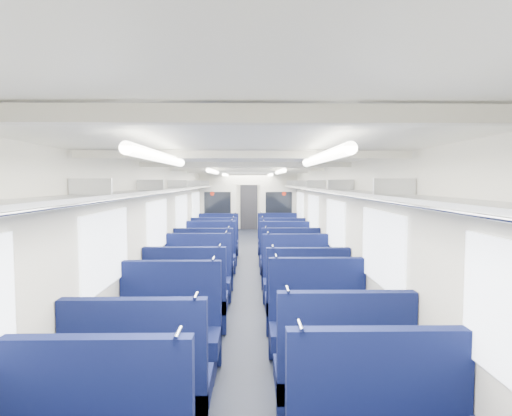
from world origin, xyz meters
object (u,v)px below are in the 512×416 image
(seat_11, at_px, (297,285))
(seat_15, at_px, (286,260))
(seat_7, at_px, (318,333))
(seat_13, at_px, (290,269))
(end_door, at_px, (249,206))
(seat_12, at_px, (205,270))
(seat_18, at_px, (218,244))
(seat_5, at_px, (341,382))
(bulkhead, at_px, (248,212))
(seat_14, at_px, (210,259))
(seat_16, at_px, (215,250))
(seat_4, at_px, (140,395))
(seat_6, at_px, (169,339))
(seat_8, at_px, (187,304))
(seat_19, at_px, (278,243))
(seat_10, at_px, (198,284))
(seat_17, at_px, (281,251))
(seat_9, at_px, (306,305))

(seat_11, relative_size, seat_15, 1.00)
(seat_7, xyz_separation_m, seat_13, (0.00, 3.42, 0.00))
(end_door, distance_m, seat_12, 10.33)
(seat_18, bearing_deg, seat_13, -63.49)
(seat_5, bearing_deg, seat_7, 90.00)
(bulkhead, bearing_deg, seat_15, -74.11)
(seat_11, xyz_separation_m, seat_15, (0.00, 2.21, 0.00))
(seat_14, bearing_deg, seat_12, -90.00)
(seat_7, distance_m, seat_16, 5.92)
(seat_4, distance_m, seat_5, 1.67)
(seat_7, bearing_deg, seat_18, 103.81)
(seat_6, relative_size, seat_8, 1.00)
(seat_7, bearing_deg, seat_12, 116.04)
(seat_8, bearing_deg, seat_18, 90.00)
(bulkhead, distance_m, seat_19, 1.27)
(seat_10, height_order, seat_17, same)
(seat_13, xyz_separation_m, seat_16, (-1.66, 2.26, 0.00))
(seat_10, distance_m, seat_18, 4.45)
(seat_4, height_order, seat_13, same)
(end_door, height_order, seat_6, end_door)
(seat_19, bearing_deg, seat_18, -175.78)
(seat_8, bearing_deg, seat_10, 90.00)
(end_door, xyz_separation_m, seat_8, (-0.83, -12.55, -0.62))
(seat_16, bearing_deg, seat_17, -3.49)
(seat_5, bearing_deg, seat_6, 148.42)
(seat_10, bearing_deg, seat_6, -90.00)
(seat_14, bearing_deg, end_door, 84.81)
(seat_9, height_order, seat_18, same)
(seat_10, bearing_deg, seat_15, 51.79)
(seat_12, relative_size, seat_16, 1.00)
(seat_17, bearing_deg, seat_7, -90.00)
(seat_13, bearing_deg, seat_12, -179.04)
(seat_7, bearing_deg, seat_6, -174.57)
(seat_13, bearing_deg, seat_4, -109.14)
(seat_6, height_order, seat_7, same)
(seat_9, height_order, seat_14, same)
(seat_5, height_order, seat_18, same)
(end_door, bearing_deg, seat_18, -96.84)
(seat_12, bearing_deg, seat_17, 52.83)
(seat_8, relative_size, seat_19, 1.00)
(seat_8, bearing_deg, seat_15, 63.23)
(seat_11, bearing_deg, seat_18, 110.02)
(seat_17, bearing_deg, seat_18, 144.90)
(seat_18, bearing_deg, seat_12, -90.00)
(seat_12, bearing_deg, seat_9, -54.84)
(bulkhead, distance_m, seat_17, 2.11)
(seat_11, relative_size, seat_17, 1.00)
(seat_17, relative_size, seat_19, 1.00)
(seat_5, xyz_separation_m, seat_12, (-1.66, 4.57, 0.00))
(seat_12, bearing_deg, seat_14, 90.00)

